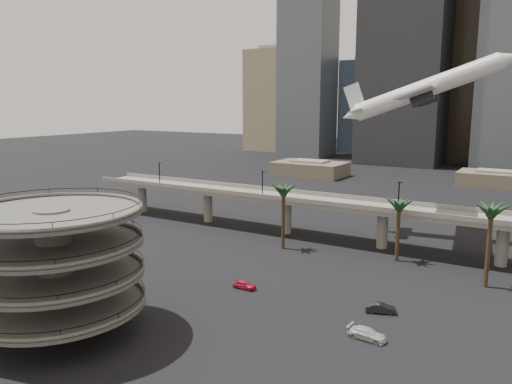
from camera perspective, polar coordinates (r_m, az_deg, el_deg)
The scene contains 10 objects.
ground at distance 65.19m, azimuth -11.23°, elevation -16.70°, with size 700.00×700.00×0.00m, color black.
parking_ramp at distance 68.21m, azimuth -22.00°, elevation -7.13°, with size 22.20×22.20×17.35m.
overpass at distance 107.54m, azimuth 8.72°, elevation -1.68°, with size 130.00×9.30×14.70m.
palm_trees at distance 92.58m, azimuth 14.35°, elevation -1.23°, with size 42.40×10.40×14.00m.
low_buildings at distance 189.50m, azimuth 20.84°, elevation 1.53°, with size 135.00×27.50×6.80m.
skyline at distance 261.44m, azimuth 26.43°, elevation 13.52°, with size 269.00×86.00×134.00m.
airborne_jet at distance 113.47m, azimuth 18.64°, elevation 11.01°, with size 36.28×32.88×16.24m.
car_a at distance 80.78m, azimuth -1.34°, elevation -10.54°, with size 1.57×3.90×1.33m, color #BF1B3B.
car_b at distance 74.27m, azimuth 14.07°, elevation -12.75°, with size 1.49×4.29×1.41m, color black.
car_c at distance 66.44m, azimuth 12.58°, elevation -15.52°, with size 2.01×4.94×1.43m, color silver.
Camera 1 is at (39.88, -42.43, 29.31)m, focal length 35.00 mm.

